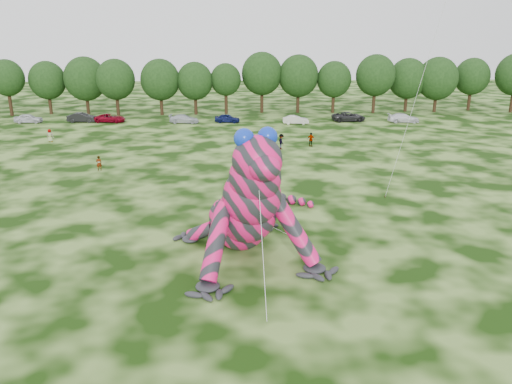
{
  "coord_description": "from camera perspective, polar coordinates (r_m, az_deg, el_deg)",
  "views": [
    {
      "loc": [
        1.99,
        -30.47,
        13.72
      ],
      "look_at": [
        3.47,
        -0.29,
        4.0
      ],
      "focal_mm": 35.0,
      "sensor_mm": 36.0,
      "label": 1
    }
  ],
  "objects": [
    {
      "name": "car_6",
      "position": [
        82.36,
        10.55,
        8.46
      ],
      "size": [
        5.57,
        2.99,
        1.49
      ],
      "primitive_type": "imported",
      "rotation": [
        0.0,
        0.0,
        1.67
      ],
      "color": "#242426",
      "rests_on": "ground"
    },
    {
      "name": "car_5",
      "position": [
        78.8,
        4.56,
        8.23
      ],
      "size": [
        4.04,
        1.5,
        1.32
      ],
      "primitive_type": "imported",
      "rotation": [
        0.0,
        0.0,
        1.54
      ],
      "color": "silver",
      "rests_on": "ground"
    },
    {
      "name": "tree_7",
      "position": [
        88.57,
        -10.86,
        11.69
      ],
      "size": [
        6.68,
        6.01,
        9.48
      ],
      "primitive_type": null,
      "color": "black",
      "rests_on": "ground"
    },
    {
      "name": "spectator_0",
      "position": [
        54.08,
        -17.52,
        3.15
      ],
      "size": [
        0.67,
        0.56,
        1.57
      ],
      "primitive_type": "imported",
      "rotation": [
        0.0,
        0.0,
        3.51
      ],
      "color": "gray",
      "rests_on": "ground"
    },
    {
      "name": "car_3",
      "position": [
        80.17,
        -8.22,
        8.27
      ],
      "size": [
        4.79,
        2.4,
        1.33
      ],
      "primitive_type": "imported",
      "rotation": [
        0.0,
        0.0,
        1.45
      ],
      "color": "#B4B9BE",
      "rests_on": "ground"
    },
    {
      "name": "car_0",
      "position": [
        87.23,
        -24.57,
        7.66
      ],
      "size": [
        4.24,
        1.79,
        1.43
      ],
      "primitive_type": "imported",
      "rotation": [
        0.0,
        0.0,
        1.59
      ],
      "color": "silver",
      "rests_on": "ground"
    },
    {
      "name": "spectator_3",
      "position": [
        63.08,
        6.31,
        5.98
      ],
      "size": [
        1.11,
        0.92,
        1.77
      ],
      "primitive_type": "imported",
      "rotation": [
        0.0,
        0.0,
        2.58
      ],
      "color": "gray",
      "rests_on": "ground"
    },
    {
      "name": "tree_15",
      "position": [
        95.9,
        19.98,
        11.46
      ],
      "size": [
        7.17,
        6.45,
        9.63
      ],
      "primitive_type": null,
      "color": "black",
      "rests_on": "ground"
    },
    {
      "name": "tree_6",
      "position": [
        89.77,
        -15.69,
        11.44
      ],
      "size": [
        6.52,
        5.86,
        9.49
      ],
      "primitive_type": null,
      "color": "black",
      "rests_on": "ground"
    },
    {
      "name": "tree_11",
      "position": [
        89.87,
        4.86,
        12.22
      ],
      "size": [
        7.01,
        6.31,
        10.07
      ],
      "primitive_type": null,
      "color": "black",
      "rests_on": "ground"
    },
    {
      "name": "tree_3",
      "position": [
        95.74,
        -26.47,
        10.61
      ],
      "size": [
        5.81,
        5.23,
        9.44
      ],
      "primitive_type": null,
      "color": "black",
      "rests_on": "ground"
    },
    {
      "name": "inflatable_gecko",
      "position": [
        32.56,
        -2.5,
        1.12
      ],
      "size": [
        19.17,
        21.0,
        8.74
      ],
      "primitive_type": null,
      "rotation": [
        0.0,
        0.0,
        0.3
      ],
      "color": "#E91467",
      "rests_on": "ground"
    },
    {
      "name": "car_1",
      "position": [
        84.78,
        -19.26,
        8.04
      ],
      "size": [
        4.62,
        1.85,
        1.49
      ],
      "primitive_type": "imported",
      "rotation": [
        0.0,
        0.0,
        1.51
      ],
      "color": "black",
      "rests_on": "ground"
    },
    {
      "name": "spectator_5",
      "position": [
        50.92,
        1.46,
        3.19
      ],
      "size": [
        0.82,
        1.66,
        1.71
      ],
      "primitive_type": "imported",
      "rotation": [
        0.0,
        0.0,
        1.78
      ],
      "color": "gray",
      "rests_on": "ground"
    },
    {
      "name": "ground",
      "position": [
        33.48,
        -6.0,
        -6.47
      ],
      "size": [
        240.0,
        240.0,
        0.0
      ],
      "primitive_type": "plane",
      "color": "#16330A",
      "rests_on": "ground"
    },
    {
      "name": "tree_13",
      "position": [
        91.55,
        13.44,
        11.93
      ],
      "size": [
        6.83,
        6.15,
        10.13
      ],
      "primitive_type": null,
      "color": "black",
      "rests_on": "ground"
    },
    {
      "name": "tree_5",
      "position": [
        92.81,
        -18.88,
        11.44
      ],
      "size": [
        7.16,
        6.44,
        9.8
      ],
      "primitive_type": null,
      "color": "black",
      "rests_on": "ground"
    },
    {
      "name": "tree_4",
      "position": [
        95.07,
        -22.66,
        10.94
      ],
      "size": [
        6.22,
        5.6,
        9.06
      ],
      "primitive_type": null,
      "color": "black",
      "rests_on": "ground"
    },
    {
      "name": "spectator_4",
      "position": [
        70.82,
        -22.5,
        5.98
      ],
      "size": [
        0.83,
        0.56,
        1.66
      ],
      "primitive_type": "imported",
      "rotation": [
        0.0,
        0.0,
        3.1
      ],
      "color": "gray",
      "rests_on": "ground"
    },
    {
      "name": "tree_16",
      "position": [
        100.21,
        23.38,
        11.23
      ],
      "size": [
        6.26,
        5.63,
        9.37
      ],
      "primitive_type": null,
      "color": "black",
      "rests_on": "ground"
    },
    {
      "name": "tree_14",
      "position": [
        95.02,
        16.91,
        11.63
      ],
      "size": [
        6.82,
        6.14,
        9.4
      ],
      "primitive_type": null,
      "color": "black",
      "rests_on": "ground"
    },
    {
      "name": "spectator_2",
      "position": [
        61.34,
        2.91,
        5.77
      ],
      "size": [
        0.99,
        1.35,
        1.87
      ],
      "primitive_type": "imported",
      "rotation": [
        0.0,
        0.0,
        1.83
      ],
      "color": "gray",
      "rests_on": "ground"
    },
    {
      "name": "car_7",
      "position": [
        83.28,
        16.5,
        8.11
      ],
      "size": [
        5.03,
        2.35,
        1.42
      ],
      "primitive_type": "imported",
      "rotation": [
        0.0,
        0.0,
        1.5
      ],
      "color": "white",
      "rests_on": "ground"
    },
    {
      "name": "tree_10",
      "position": [
        89.62,
        0.68,
        12.4
      ],
      "size": [
        7.09,
        6.38,
        10.5
      ],
      "primitive_type": null,
      "color": "black",
      "rests_on": "ground"
    },
    {
      "name": "tree_8",
      "position": [
        88.17,
        -6.98,
        11.67
      ],
      "size": [
        6.14,
        5.53,
        8.94
      ],
      "primitive_type": null,
      "color": "black",
      "rests_on": "ground"
    },
    {
      "name": "tree_12",
      "position": [
        90.51,
        8.88,
        11.76
      ],
      "size": [
        5.99,
        5.39,
        8.97
      ],
      "primitive_type": null,
      "color": "black",
      "rests_on": "ground"
    },
    {
      "name": "car_2",
      "position": [
        83.43,
        -16.32,
        8.11
      ],
      "size": [
        5.07,
        2.89,
        1.33
      ],
      "primitive_type": "imported",
      "rotation": [
        0.0,
        0.0,
        1.42
      ],
      "color": "maroon",
      "rests_on": "ground"
    },
    {
      "name": "car_4",
      "position": [
        80.01,
        -3.29,
        8.41
      ],
      "size": [
        4.18,
        2.31,
        1.35
      ],
      "primitive_type": "imported",
      "rotation": [
        0.0,
        0.0,
        1.38
      ],
      "color": "#0F1648",
      "rests_on": "ground"
    },
    {
      "name": "tree_9",
      "position": [
        88.32,
        -3.46,
        11.69
      ],
      "size": [
        5.27,
        4.74,
        8.68
      ],
      "primitive_type": null,
      "color": "black",
      "rests_on": "ground"
    }
  ]
}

